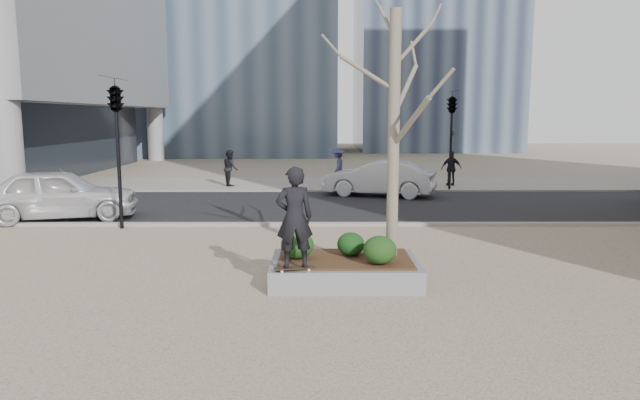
{
  "coord_description": "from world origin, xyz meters",
  "views": [
    {
      "loc": [
        0.46,
        -11.39,
        3.37
      ],
      "look_at": [
        0.5,
        2.0,
        1.4
      ],
      "focal_mm": 32.0,
      "sensor_mm": 36.0,
      "label": 1
    }
  ],
  "objects_px": {
    "police_car": "(59,194)",
    "skateboard": "(295,269)",
    "skateboarder": "(294,217)",
    "planter": "(345,271)"
  },
  "relations": [
    {
      "from": "planter",
      "to": "skateboarder",
      "type": "distance_m",
      "value": 1.82
    },
    {
      "from": "skateboarder",
      "to": "planter",
      "type": "bearing_deg",
      "value": -149.4
    },
    {
      "from": "skateboard",
      "to": "planter",
      "type": "bearing_deg",
      "value": 27.56
    },
    {
      "from": "planter",
      "to": "police_car",
      "type": "distance_m",
      "value": 11.42
    },
    {
      "from": "skateboard",
      "to": "skateboarder",
      "type": "bearing_deg",
      "value": 0.0
    },
    {
      "from": "skateboarder",
      "to": "skateboard",
      "type": "bearing_deg",
      "value": 180.0
    },
    {
      "from": "police_car",
      "to": "skateboarder",
      "type": "bearing_deg",
      "value": -149.0
    },
    {
      "from": "police_car",
      "to": "skateboard",
      "type": "bearing_deg",
      "value": -149.0
    },
    {
      "from": "planter",
      "to": "police_car",
      "type": "height_order",
      "value": "police_car"
    },
    {
      "from": "skateboard",
      "to": "police_car",
      "type": "distance_m",
      "value": 11.22
    }
  ]
}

